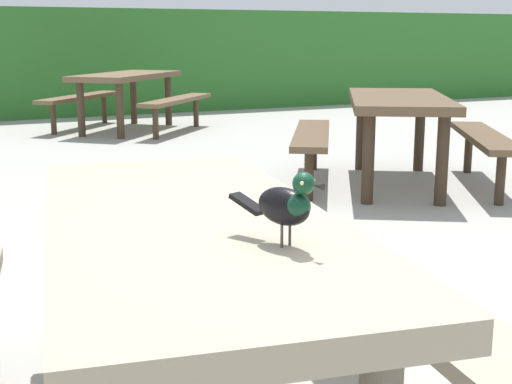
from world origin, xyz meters
The scene contains 4 objects.
picnic_table_foreground centered at (-0.39, 0.20, 0.56)m, with size 1.95×1.97×0.74m.
bird_grackle centered at (-0.29, -0.20, 0.84)m, with size 0.13×0.28×0.18m.
picnic_table_mid_left centered at (2.52, 3.16, 0.56)m, with size 2.33×2.34×0.74m.
picnic_table_mid_right centered at (1.48, 7.55, 0.56)m, with size 2.39×2.40×0.74m.
Camera 1 is at (-1.06, -1.63, 1.23)m, focal length 50.50 mm.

